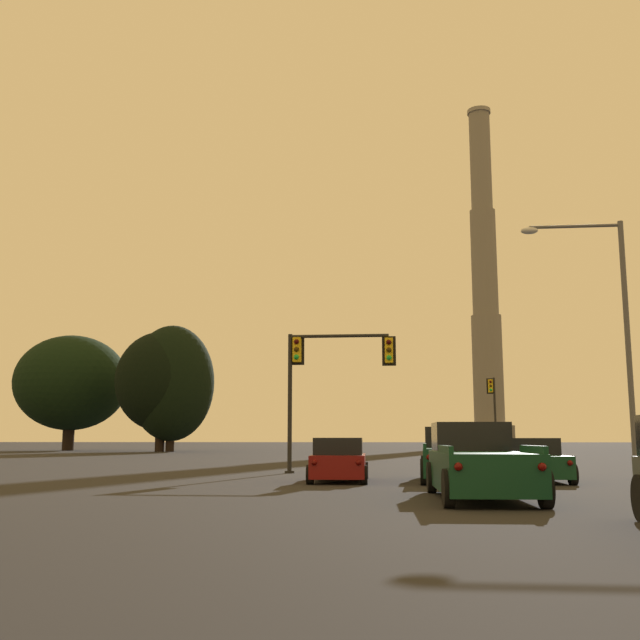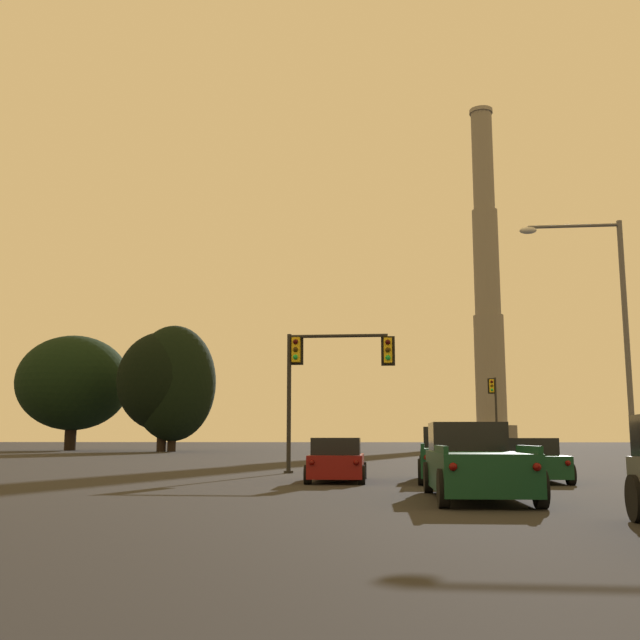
% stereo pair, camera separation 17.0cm
% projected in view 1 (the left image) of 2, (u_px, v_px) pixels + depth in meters
% --- Properties ---
extents(hatchback_left_lane_front, '(2.01, 4.15, 1.44)m').
position_uv_depth(hatchback_left_lane_front, '(339.00, 461.00, 24.79)').
color(hatchback_left_lane_front, maroon).
rests_on(hatchback_left_lane_front, ground_plane).
extents(pickup_truck_center_lane_second, '(2.33, 5.56, 1.82)m').
position_uv_depth(pickup_truck_center_lane_second, '(479.00, 464.00, 17.82)').
color(pickup_truck_center_lane_second, '#0F3823').
rests_on(pickup_truck_center_lane_second, ground_plane).
extents(pickup_truck_center_lane_front, '(2.38, 5.57, 1.82)m').
position_uv_depth(pickup_truck_center_lane_front, '(453.00, 457.00, 25.28)').
color(pickup_truck_center_lane_front, '#0F3823').
rests_on(pickup_truck_center_lane_front, ground_plane).
extents(sedan_right_lane_front, '(2.02, 4.72, 1.43)m').
position_uv_depth(sedan_right_lane_front, '(531.00, 461.00, 24.96)').
color(sedan_right_lane_front, '#0F3823').
rests_on(sedan_right_lane_front, ground_plane).
extents(traffic_light_far_right, '(0.78, 0.50, 6.28)m').
position_uv_depth(traffic_light_far_right, '(493.00, 405.00, 59.96)').
color(traffic_light_far_right, black).
rests_on(traffic_light_far_right, ground_plane).
extents(traffic_light_overhead_left, '(4.65, 0.50, 5.79)m').
position_uv_depth(traffic_light_overhead_left, '(325.00, 367.00, 31.35)').
color(traffic_light_overhead_left, black).
rests_on(traffic_light_overhead_left, ground_plane).
extents(street_lamp, '(3.73, 0.36, 9.38)m').
position_uv_depth(street_lamp, '(610.00, 318.00, 27.22)').
color(street_lamp, '#56565B').
rests_on(street_lamp, ground_plane).
extents(smokestack, '(8.23, 8.23, 60.17)m').
position_uv_depth(smokestack, '(486.00, 310.00, 129.58)').
color(smokestack, slate).
rests_on(smokestack, ground_plane).
extents(treeline_center_right, '(9.35, 8.42, 13.87)m').
position_uv_depth(treeline_center_right, '(172.00, 383.00, 82.44)').
color(treeline_center_right, black).
rests_on(treeline_center_right, ground_plane).
extents(treeline_right_mid, '(13.66, 12.30, 13.84)m').
position_uv_depth(treeline_right_mid, '(71.00, 383.00, 90.48)').
color(treeline_right_mid, black).
rests_on(treeline_right_mid, ground_plane).
extents(treeline_center_left, '(10.22, 9.20, 13.20)m').
position_uv_depth(treeline_center_left, '(162.00, 381.00, 82.63)').
color(treeline_center_left, black).
rests_on(treeline_center_left, ground_plane).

